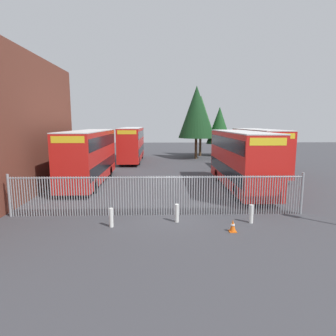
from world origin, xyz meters
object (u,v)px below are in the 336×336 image
object	(u,v)px
double_decker_bus_near_gate	(89,155)
double_decker_bus_far_back	(132,143)
traffic_cone_by_gate	(233,226)
bollard_near_right	(251,214)
bollard_near_left	(111,218)
double_decker_bus_behind_fence_right	(258,149)
double_decker_bus_behind_fence_left	(240,158)
bollard_center_front	(177,213)

from	to	relation	value
double_decker_bus_near_gate	double_decker_bus_far_back	world-z (taller)	same
double_decker_bus_far_back	traffic_cone_by_gate	xyz separation A→B (m)	(7.06, -24.85, -2.13)
double_decker_bus_far_back	bollard_near_right	xyz separation A→B (m)	(8.30, -23.69, -1.95)
bollard_near_left	double_decker_bus_behind_fence_right	bearing A→B (deg)	50.16
double_decker_bus_behind_fence_left	bollard_center_front	world-z (taller)	double_decker_bus_behind_fence_left
traffic_cone_by_gate	bollard_near_right	bearing A→B (deg)	43.18
double_decker_bus_near_gate	bollard_near_left	distance (m)	10.99
double_decker_bus_behind_fence_left	bollard_near_right	size ratio (longest dim) A/B	11.38
bollard_near_right	double_decker_bus_near_gate	bearing A→B (deg)	136.69
bollard_near_left	double_decker_bus_near_gate	bearing A→B (deg)	108.62
double_decker_bus_near_gate	double_decker_bus_behind_fence_right	xyz separation A→B (m)	(15.64, 4.35, 0.00)
double_decker_bus_behind_fence_left	bollard_near_left	size ratio (longest dim) A/B	11.38
double_decker_bus_near_gate	double_decker_bus_behind_fence_left	xyz separation A→B (m)	(11.98, -2.33, 0.00)
double_decker_bus_far_back	traffic_cone_by_gate	distance (m)	25.92
double_decker_bus_behind_fence_right	bollard_center_front	xyz separation A→B (m)	(-8.93, -14.00, -1.95)
bollard_center_front	bollard_near_right	distance (m)	3.79
bollard_near_right	traffic_cone_by_gate	world-z (taller)	bollard_near_right
bollard_center_front	traffic_cone_by_gate	xyz separation A→B (m)	(2.54, -1.40, -0.19)
double_decker_bus_near_gate	traffic_cone_by_gate	xyz separation A→B (m)	(9.25, -11.05, -2.13)
double_decker_bus_near_gate	bollard_near_right	xyz separation A→B (m)	(10.49, -9.88, -1.95)
double_decker_bus_behind_fence_left	traffic_cone_by_gate	bearing A→B (deg)	-107.44
bollard_near_right	double_decker_bus_behind_fence_left	bearing A→B (deg)	78.78
double_decker_bus_far_back	bollard_near_right	world-z (taller)	double_decker_bus_far_back
double_decker_bus_far_back	double_decker_bus_near_gate	bearing A→B (deg)	-98.99
bollard_center_front	double_decker_bus_far_back	bearing A→B (deg)	100.92
double_decker_bus_behind_fence_left	double_decker_bus_behind_fence_right	world-z (taller)	same
bollard_center_front	traffic_cone_by_gate	size ratio (longest dim) A/B	1.61
bollard_near_right	traffic_cone_by_gate	size ratio (longest dim) A/B	1.61
double_decker_bus_near_gate	double_decker_bus_far_back	size ratio (longest dim) A/B	1.00
double_decker_bus_near_gate	traffic_cone_by_gate	bearing A→B (deg)	-50.07
bollard_center_front	double_decker_bus_behind_fence_right	bearing A→B (deg)	57.47
double_decker_bus_near_gate	bollard_near_left	xyz separation A→B (m)	(3.45, -10.25, -1.95)
bollard_near_left	bollard_center_front	xyz separation A→B (m)	(3.25, 0.60, 0.00)
double_decker_bus_behind_fence_right	double_decker_bus_far_back	world-z (taller)	same
bollard_near_left	bollard_near_right	xyz separation A→B (m)	(7.03, 0.37, 0.00)
double_decker_bus_near_gate	double_decker_bus_behind_fence_right	world-z (taller)	same
double_decker_bus_behind_fence_left	traffic_cone_by_gate	size ratio (longest dim) A/B	18.32
bollard_center_front	bollard_near_right	xyz separation A→B (m)	(3.78, -0.23, 0.00)
bollard_center_front	traffic_cone_by_gate	distance (m)	2.90
bollard_near_right	double_decker_bus_far_back	bearing A→B (deg)	109.32
double_decker_bus_behind_fence_left	traffic_cone_by_gate	distance (m)	9.38
double_decker_bus_behind_fence_right	bollard_near_left	distance (m)	19.12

